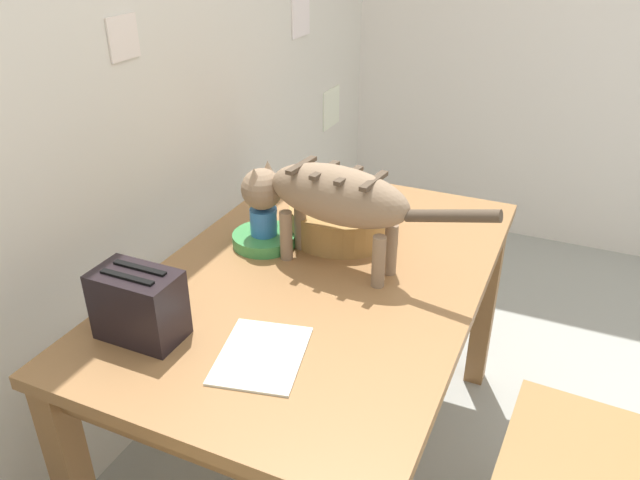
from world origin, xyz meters
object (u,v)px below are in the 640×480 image
at_px(magazine, 262,355).
at_px(saucer_bowl, 264,239).
at_px(wicker_basket, 343,219).
at_px(toaster, 139,305).
at_px(cat, 327,197).
at_px(book_stack, 334,206).
at_px(wooden_chair_near, 613,463).
at_px(dining_table, 320,298).
at_px(coffee_mug, 264,221).

bearing_deg(magazine, saucer_bowl, 15.48).
distance_m(wicker_basket, toaster, 0.72).
bearing_deg(saucer_bowl, cat, -96.19).
relative_size(magazine, book_stack, 1.27).
bearing_deg(toaster, magazine, -81.30).
xyz_separation_m(magazine, toaster, (-0.05, 0.29, 0.08)).
relative_size(cat, wooden_chair_near, 0.80).
height_order(dining_table, wicker_basket, wicker_basket).
height_order(saucer_bowl, toaster, toaster).
xyz_separation_m(cat, saucer_bowl, (0.02, 0.22, -0.19)).
relative_size(dining_table, wicker_basket, 4.08).
xyz_separation_m(dining_table, wooden_chair_near, (-0.10, -0.82, -0.19)).
distance_m(cat, wicker_basket, 0.24).
distance_m(saucer_bowl, coffee_mug, 0.06).
xyz_separation_m(cat, magazine, (-0.45, -0.03, -0.20)).
bearing_deg(wicker_basket, dining_table, -172.86).
xyz_separation_m(magazine, wooden_chair_near, (0.29, -0.79, -0.28)).
relative_size(book_stack, wicker_basket, 0.57).
xyz_separation_m(coffee_mug, wooden_chair_near, (-0.18, -1.04, -0.36)).
bearing_deg(saucer_bowl, wooden_chair_near, -99.67).
xyz_separation_m(dining_table, saucer_bowl, (0.08, 0.22, 0.11)).
height_order(dining_table, saucer_bowl, saucer_bowl).
bearing_deg(cat, dining_table, -170.45).
bearing_deg(wicker_basket, book_stack, 32.57).
height_order(dining_table, cat, cat).
distance_m(magazine, wicker_basket, 0.64).
bearing_deg(saucer_bowl, book_stack, -19.07).
distance_m(coffee_mug, wooden_chair_near, 1.11).
relative_size(cat, magazine, 3.09).
bearing_deg(wicker_basket, saucer_bowl, 130.54).
bearing_deg(magazine, coffee_mug, 15.30).
height_order(book_stack, wooden_chair_near, wooden_chair_near).
height_order(magazine, book_stack, book_stack).
distance_m(dining_table, magazine, 0.40).
height_order(coffee_mug, wicker_basket, coffee_mug).
height_order(cat, book_stack, cat).
height_order(dining_table, coffee_mug, coffee_mug).
height_order(saucer_bowl, magazine, saucer_bowl).
xyz_separation_m(cat, coffee_mug, (0.03, 0.22, -0.13)).
bearing_deg(wooden_chair_near, coffee_mug, 83.00).
bearing_deg(toaster, coffee_mug, -4.99).
height_order(dining_table, wooden_chair_near, wooden_chair_near).
height_order(book_stack, wicker_basket, wicker_basket).
height_order(saucer_bowl, wicker_basket, wicker_basket).
bearing_deg(saucer_bowl, coffee_mug, 0.00).
relative_size(saucer_bowl, wicker_basket, 0.57).
bearing_deg(cat, magazine, -169.48).
relative_size(cat, coffee_mug, 6.18).
distance_m(saucer_bowl, wooden_chair_near, 1.09).
distance_m(magazine, toaster, 0.31).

